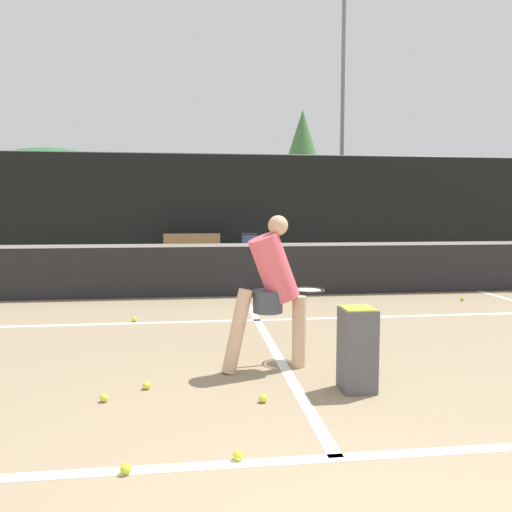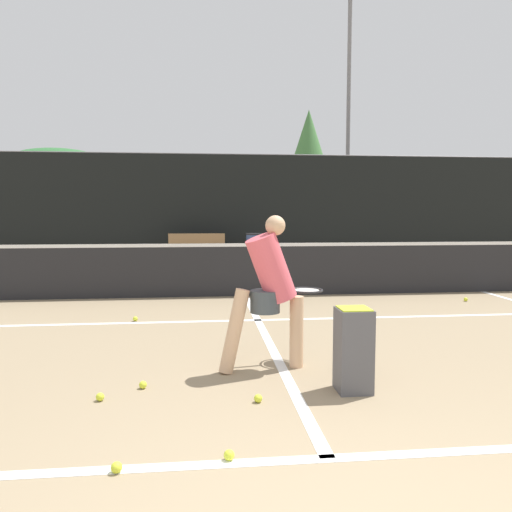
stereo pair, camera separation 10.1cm
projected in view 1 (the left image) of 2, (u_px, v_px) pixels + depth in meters
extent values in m
cube|color=white|center=(336.00, 458.00, 3.05)|extent=(11.00, 0.10, 0.01)
cube|color=white|center=(257.00, 320.00, 6.94)|extent=(8.25, 0.10, 0.01)
cube|color=white|center=(267.00, 337.00, 6.00)|extent=(0.10, 5.96, 0.01)
cube|color=#232326|center=(243.00, 270.00, 8.91)|extent=(11.00, 0.02, 0.95)
cube|color=white|center=(243.00, 245.00, 8.87)|extent=(11.00, 0.03, 0.06)
cube|color=black|center=(222.00, 208.00, 15.62)|extent=(24.00, 0.06, 3.28)
cylinder|color=slate|center=(222.00, 154.00, 15.47)|extent=(24.00, 0.04, 0.04)
cylinder|color=#DBAD84|center=(299.00, 332.00, 4.84)|extent=(0.13, 0.13, 0.69)
cylinder|color=#DBAD84|center=(237.00, 331.00, 4.66)|extent=(0.32, 0.18, 0.80)
cylinder|color=#3F474C|center=(268.00, 301.00, 4.72)|extent=(0.28, 0.28, 0.21)
cylinder|color=#E55966|center=(274.00, 268.00, 4.71)|extent=(0.50, 0.34, 0.71)
sphere|color=#DBAD84|center=(278.00, 225.00, 4.68)|extent=(0.19, 0.19, 0.19)
cylinder|color=#262628|center=(280.00, 292.00, 4.99)|extent=(0.30, 0.08, 0.03)
torus|color=#262628|center=(308.00, 290.00, 5.08)|extent=(0.40, 0.40, 0.02)
cylinder|color=beige|center=(308.00, 290.00, 5.08)|extent=(0.30, 0.30, 0.01)
sphere|color=#D1E033|center=(263.00, 398.00, 3.95)|extent=(0.07, 0.07, 0.07)
sphere|color=#D1E033|center=(134.00, 319.00, 6.86)|extent=(0.07, 0.07, 0.07)
sphere|color=#D1E033|center=(126.00, 469.00, 2.87)|extent=(0.07, 0.07, 0.07)
sphere|color=#D1E033|center=(462.00, 299.00, 8.47)|extent=(0.07, 0.07, 0.07)
sphere|color=#D1E033|center=(238.00, 455.00, 3.02)|extent=(0.07, 0.07, 0.07)
sphere|color=#D1E033|center=(350.00, 372.00, 4.59)|extent=(0.07, 0.07, 0.07)
sphere|color=#D1E033|center=(104.00, 398.00, 3.96)|extent=(0.07, 0.07, 0.07)
sphere|color=#D1E033|center=(147.00, 385.00, 4.24)|extent=(0.07, 0.07, 0.07)
cube|color=#4C4C51|center=(357.00, 350.00, 4.19)|extent=(0.28, 0.28, 0.70)
cube|color=#D1E033|center=(358.00, 311.00, 4.16)|extent=(0.25, 0.25, 0.06)
cube|color=olive|center=(192.00, 248.00, 14.74)|extent=(1.69, 0.39, 0.04)
cube|color=olive|center=(192.00, 241.00, 14.90)|extent=(1.68, 0.07, 0.42)
cube|color=#333338|center=(169.00, 256.00, 14.69)|extent=(0.06, 0.32, 0.44)
cube|color=#333338|center=(215.00, 255.00, 14.83)|extent=(0.06, 0.32, 0.44)
cylinder|color=#384C7F|center=(249.00, 249.00, 14.79)|extent=(0.46, 0.46, 0.83)
cylinder|color=black|center=(249.00, 234.00, 14.75)|extent=(0.48, 0.48, 0.04)
cube|color=maroon|center=(113.00, 239.00, 19.56)|extent=(1.85, 4.10, 0.89)
cube|color=#1E2328|center=(111.00, 220.00, 19.29)|extent=(1.55, 2.46, 0.60)
cylinder|color=black|center=(138.00, 241.00, 20.97)|extent=(0.18, 0.60, 0.60)
cylinder|color=black|center=(130.00, 245.00, 18.37)|extent=(0.18, 0.60, 0.60)
cylinder|color=slate|center=(342.00, 125.00, 20.09)|extent=(0.16, 0.16, 9.98)
cylinder|color=brown|center=(302.00, 215.00, 24.86)|extent=(0.28, 0.28, 2.71)
cone|color=#477F42|center=(302.00, 149.00, 24.58)|extent=(2.44, 2.44, 3.80)
cylinder|color=brown|center=(53.00, 211.00, 19.16)|extent=(0.28, 0.28, 3.11)
ellipsoid|color=#2D6633|center=(51.00, 160.00, 19.00)|extent=(3.42, 3.42, 0.90)
cube|color=gray|center=(208.00, 199.00, 31.87)|extent=(36.00, 2.40, 4.72)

